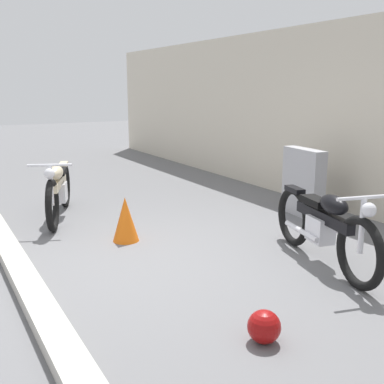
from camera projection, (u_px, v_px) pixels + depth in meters
ground_plane at (144, 263)px, 5.02m from camera, size 40.00×40.00×0.00m
building_wall at (384, 120)px, 6.47m from camera, size 18.00×0.30×2.80m
curb_strip at (26, 281)px, 4.42m from camera, size 18.00×0.24×0.12m
stone_marker at (303, 183)px, 6.78m from camera, size 0.80×0.29×0.98m
helmet at (264, 327)px, 3.45m from camera, size 0.25×0.25×0.25m
traffic_cone at (125, 219)px, 5.70m from camera, size 0.32×0.32×0.55m
motorcycle_black at (324, 226)px, 4.90m from camera, size 1.95×0.71×0.89m
motorcycle_cream at (58, 189)px, 6.65m from camera, size 1.88×0.91×0.89m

